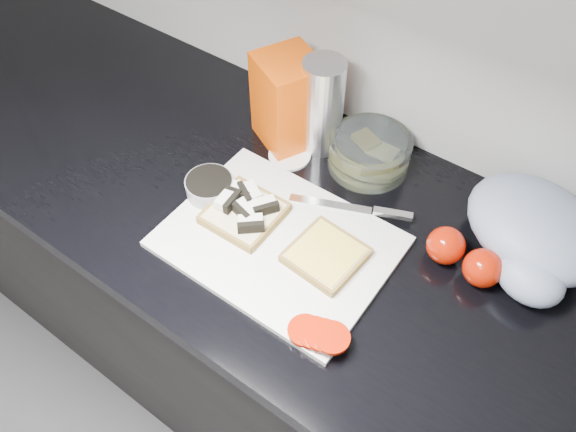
# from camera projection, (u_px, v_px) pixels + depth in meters

# --- Properties ---
(base_cabinet) EXTENTS (3.50, 0.60, 0.86)m
(base_cabinet) POSITION_uv_depth(u_px,v_px,m) (337.00, 359.00, 1.38)
(base_cabinet) COLOR black
(base_cabinet) RESTS_ON ground
(countertop) EXTENTS (3.50, 0.64, 0.04)m
(countertop) POSITION_uv_depth(u_px,v_px,m) (354.00, 253.00, 1.03)
(countertop) COLOR black
(countertop) RESTS_ON base_cabinet
(cutting_board) EXTENTS (0.40, 0.30, 0.01)m
(cutting_board) POSITION_uv_depth(u_px,v_px,m) (278.00, 242.00, 1.02)
(cutting_board) COLOR silver
(cutting_board) RESTS_ON countertop
(bread_left) EXTENTS (0.13, 0.13, 0.04)m
(bread_left) POSITION_uv_depth(u_px,v_px,m) (245.00, 211.00, 1.04)
(bread_left) COLOR beige
(bread_left) RESTS_ON cutting_board
(bread_right) EXTENTS (0.13, 0.13, 0.02)m
(bread_right) POSITION_uv_depth(u_px,v_px,m) (326.00, 255.00, 0.98)
(bread_right) COLOR beige
(bread_right) RESTS_ON cutting_board
(tomato_slices) EXTENTS (0.11, 0.08, 0.02)m
(tomato_slices) POSITION_uv_depth(u_px,v_px,m) (318.00, 334.00, 0.88)
(tomato_slices) COLOR #AC1803
(tomato_slices) RESTS_ON cutting_board
(knife) EXTENTS (0.22, 0.11, 0.01)m
(knife) POSITION_uv_depth(u_px,v_px,m) (366.00, 210.00, 1.05)
(knife) COLOR silver
(knife) RESTS_ON cutting_board
(seed_tub) EXTENTS (0.09, 0.09, 0.05)m
(seed_tub) POSITION_uv_depth(u_px,v_px,m) (210.00, 188.00, 1.07)
(seed_tub) COLOR gray
(seed_tub) RESTS_ON countertop
(tub_lid) EXTENTS (0.12, 0.12, 0.01)m
(tub_lid) POSITION_uv_depth(u_px,v_px,m) (290.00, 156.00, 1.16)
(tub_lid) COLOR white
(tub_lid) RESTS_ON countertop
(glass_bowl) EXTENTS (0.16, 0.16, 0.07)m
(glass_bowl) POSITION_uv_depth(u_px,v_px,m) (369.00, 153.00, 1.12)
(glass_bowl) COLOR silver
(glass_bowl) RESTS_ON countertop
(bread_bag) EXTENTS (0.16, 0.16, 0.19)m
(bread_bag) POSITION_uv_depth(u_px,v_px,m) (288.00, 101.00, 1.13)
(bread_bag) COLOR #E75303
(bread_bag) RESTS_ON countertop
(steel_canister) EXTENTS (0.09, 0.09, 0.20)m
(steel_canister) POSITION_uv_depth(u_px,v_px,m) (322.00, 106.00, 1.11)
(steel_canister) COLOR silver
(steel_canister) RESTS_ON countertop
(grocery_bag) EXTENTS (0.31, 0.30, 0.11)m
(grocery_bag) POSITION_uv_depth(u_px,v_px,m) (534.00, 234.00, 0.97)
(grocery_bag) COLOR #939FB5
(grocery_bag) RESTS_ON countertop
(whole_tomatoes) EXTENTS (0.14, 0.08, 0.07)m
(whole_tomatoes) POSITION_uv_depth(u_px,v_px,m) (464.00, 257.00, 0.96)
(whole_tomatoes) COLOR #AC1803
(whole_tomatoes) RESTS_ON countertop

